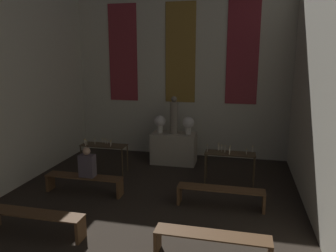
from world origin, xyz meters
name	(u,v)px	position (x,y,z in m)	size (l,w,h in m)	color
wall_back	(181,70)	(0.00, 10.86, 2.82)	(7.15, 0.16, 5.58)	beige
altar	(174,148)	(0.00, 9.85, 0.47)	(1.36, 0.72, 0.94)	#ADA38E
statue	(174,116)	(0.00, 9.85, 1.47)	(0.25, 0.25, 1.14)	gray
flower_vase_left	(160,122)	(-0.44, 9.85, 1.27)	(0.35, 0.35, 0.54)	beige
flower_vase_right	(188,124)	(0.44, 9.85, 1.27)	(0.35, 0.35, 0.54)	beige
candle_rack_left	(104,148)	(-1.76, 8.59, 0.70)	(1.29, 0.48, 1.00)	#473823
candle_rack_right	(230,157)	(1.75, 8.60, 0.71)	(1.29, 0.48, 1.01)	#473823
pew_third_left	(35,219)	(-1.64, 5.18, 0.32)	(1.90, 0.36, 0.44)	brown
pew_third_right	(212,241)	(1.64, 5.18, 0.32)	(1.90, 0.36, 0.44)	brown
pew_back_left	(84,181)	(-1.64, 7.11, 0.32)	(1.90, 0.36, 0.44)	brown
pew_back_right	(221,193)	(1.64, 7.11, 0.32)	(1.90, 0.36, 0.44)	brown
person_seated	(87,164)	(-1.53, 7.11, 0.75)	(0.36, 0.24, 0.73)	#564C56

